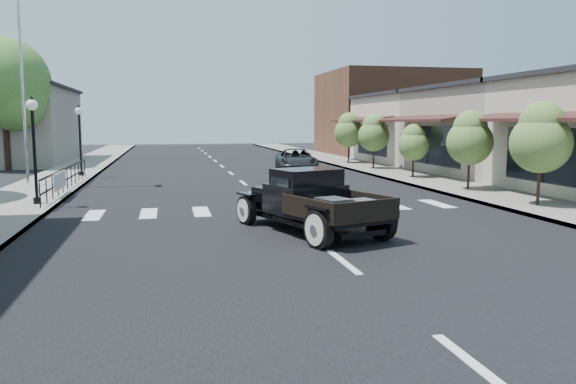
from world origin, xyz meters
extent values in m
plane|color=black|center=(0.00, 0.00, 0.00)|extent=(120.00, 120.00, 0.00)
cube|color=black|center=(0.00, 15.00, 0.01)|extent=(14.00, 80.00, 0.02)
cube|color=gray|center=(-8.50, 15.00, 0.07)|extent=(3.00, 80.00, 0.15)
cube|color=gray|center=(8.50, 15.00, 0.07)|extent=(3.00, 80.00, 0.15)
cube|color=#ADA391|center=(15.00, 13.00, 2.25)|extent=(10.00, 9.00, 4.50)
cube|color=beige|center=(15.00, 22.00, 2.25)|extent=(10.00, 9.00, 4.50)
cube|color=brown|center=(15.50, 32.00, 3.50)|extent=(11.00, 10.00, 7.00)
cylinder|color=silver|center=(-9.20, 12.00, 6.51)|extent=(0.12, 0.12, 12.71)
imported|color=black|center=(3.70, 17.19, 0.65)|extent=(2.77, 4.91, 1.30)
camera|label=1|loc=(-3.42, -13.50, 2.81)|focal=35.00mm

